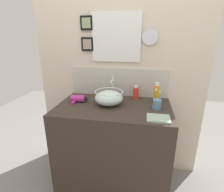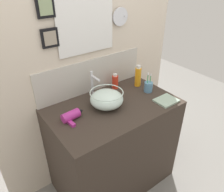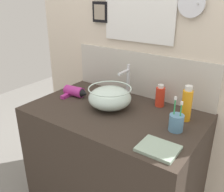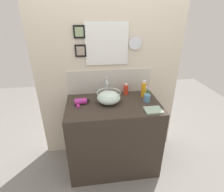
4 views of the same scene
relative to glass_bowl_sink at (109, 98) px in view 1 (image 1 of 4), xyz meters
name	(u,v)px [view 1 (image 1 of 4)]	position (x,y,z in m)	size (l,w,h in m)	color
ground_plane	(113,181)	(0.05, -0.03, -0.99)	(6.00, 6.00, 0.00)	gray
vanity_counter	(113,146)	(0.05, -0.03, -0.53)	(1.10, 0.67, 0.92)	#382D26
back_panel	(119,67)	(0.05, 0.34, 0.25)	(1.87, 0.10, 2.47)	beige
glass_bowl_sink	(109,98)	(0.00, 0.00, 0.00)	(0.28, 0.28, 0.14)	silver
faucet	(113,86)	(0.00, 0.20, 0.07)	(0.02, 0.13, 0.24)	silver
hair_drier	(79,99)	(-0.31, 0.01, -0.04)	(0.19, 0.14, 0.07)	#B22D8C
toothbrush_cup	(157,104)	(0.46, -0.02, -0.02)	(0.08, 0.08, 0.19)	#598CB2
shampoo_bottle	(136,93)	(0.25, 0.21, 0.00)	(0.06, 0.06, 0.15)	red
spray_bottle	(156,94)	(0.46, 0.12, 0.03)	(0.06, 0.06, 0.21)	orange
hand_towel	(158,118)	(0.46, -0.25, -0.06)	(0.19, 0.15, 0.02)	#99B29E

